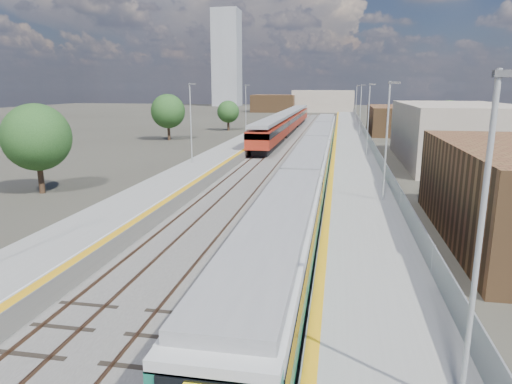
# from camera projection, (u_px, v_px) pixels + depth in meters

# --- Properties ---
(ground) EXTENTS (320.00, 320.00, 0.00)m
(ground) POSITION_uv_depth(u_px,v_px,m) (309.00, 153.00, 57.75)
(ground) COLOR #47443A
(ground) RESTS_ON ground
(ballast_bed) EXTENTS (10.50, 155.00, 0.06)m
(ballast_bed) POSITION_uv_depth(u_px,v_px,m) (293.00, 150.00, 60.53)
(ballast_bed) COLOR #565451
(ballast_bed) RESTS_ON ground
(tracks) EXTENTS (8.96, 160.00, 0.17)m
(tracks) POSITION_uv_depth(u_px,v_px,m) (299.00, 148.00, 62.01)
(tracks) COLOR #4C3323
(tracks) RESTS_ON ground
(platform_right) EXTENTS (4.70, 155.00, 8.52)m
(platform_right) POSITION_uv_depth(u_px,v_px,m) (351.00, 147.00, 59.10)
(platform_right) COLOR slate
(platform_right) RESTS_ON ground
(platform_left) EXTENTS (4.30, 155.00, 8.52)m
(platform_left) POSITION_uv_depth(u_px,v_px,m) (243.00, 145.00, 61.59)
(platform_left) COLOR slate
(platform_left) RESTS_ON ground
(buildings) EXTENTS (72.00, 185.50, 40.00)m
(buildings) POSITION_uv_depth(u_px,v_px,m) (271.00, 79.00, 143.42)
(buildings) COLOR brown
(buildings) RESTS_ON ground
(green_train) EXTENTS (2.67, 74.55, 2.94)m
(green_train) POSITION_uv_depth(u_px,v_px,m) (316.00, 151.00, 44.24)
(green_train) COLOR black
(green_train) RESTS_ON ground
(red_train) EXTENTS (2.97, 60.13, 3.74)m
(red_train) POSITION_uv_depth(u_px,v_px,m) (287.00, 121.00, 80.39)
(red_train) COLOR black
(red_train) RESTS_ON ground
(tree_a) EXTENTS (5.15, 5.15, 6.97)m
(tree_a) POSITION_uv_depth(u_px,v_px,m) (37.00, 137.00, 34.91)
(tree_a) COLOR #382619
(tree_a) RESTS_ON ground
(tree_b) EXTENTS (5.25, 5.25, 7.11)m
(tree_b) POSITION_uv_depth(u_px,v_px,m) (168.00, 111.00, 70.43)
(tree_b) COLOR #382619
(tree_b) RESTS_ON ground
(tree_c) EXTENTS (4.17, 4.17, 5.65)m
(tree_c) POSITION_uv_depth(u_px,v_px,m) (228.00, 112.00, 86.48)
(tree_c) COLOR #382619
(tree_c) RESTS_ON ground
(tree_d) EXTENTS (4.62, 4.62, 6.26)m
(tree_d) POSITION_uv_depth(u_px,v_px,m) (448.00, 116.00, 67.69)
(tree_d) COLOR #382619
(tree_d) RESTS_ON ground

